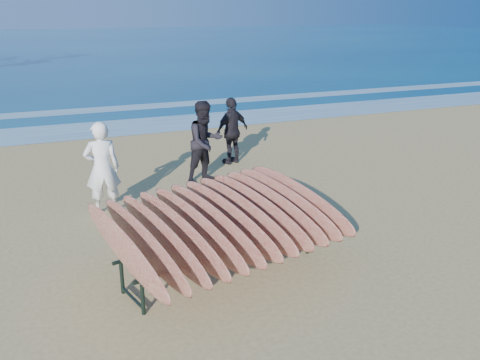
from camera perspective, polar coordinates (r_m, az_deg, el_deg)
The scene contains 8 objects.
ground at distance 8.64m, azimuth 2.01°, elevation -7.57°, with size 120.00×120.00×0.00m, color tan.
ocean at distance 62.26m, azimuth -19.66°, elevation 14.20°, with size 160.00×160.00×0.00m, color navy.
foam_near at distance 17.77m, azimuth -11.25°, elevation 5.99°, with size 160.00×160.00×0.00m, color white.
foam_far at distance 21.15m, azimuth -13.13°, elevation 7.87°, with size 160.00×160.00×0.00m, color white.
surfboard_rack at distance 7.54m, azimuth -2.08°, elevation -4.65°, with size 3.71×3.29×1.30m.
person_white at distance 10.09m, azimuth -15.22°, elevation 1.28°, with size 0.67×0.44×1.83m, color white.
person_dark_a at distance 11.60m, azimuth -3.92°, elevation 4.28°, with size 0.91×0.71×1.88m, color black.
person_dark_b at distance 13.01m, azimuth -0.89°, elevation 5.54°, with size 1.00×0.42×1.71m, color black.
Camera 1 is at (-3.18, -7.06, 3.83)m, focal length 38.00 mm.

